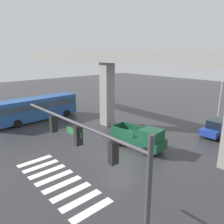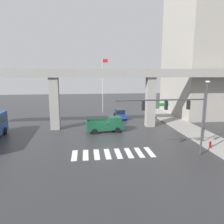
{
  "view_description": "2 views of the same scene",
  "coord_description": "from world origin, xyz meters",
  "px_view_note": "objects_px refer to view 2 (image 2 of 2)",
  "views": [
    {
      "loc": [
        12.18,
        -11.79,
        8.42
      ],
      "look_at": [
        -0.2,
        -0.61,
        3.94
      ],
      "focal_mm": 34.67,
      "sensor_mm": 36.0,
      "label": 1
    },
    {
      "loc": [
        -2.55,
        -25.67,
        7.97
      ],
      "look_at": [
        0.52,
        -0.85,
        3.41
      ],
      "focal_mm": 33.42,
      "sensor_mm": 36.0,
      "label": 2
    }
  ],
  "objects_px": {
    "sedan_blue": "(120,114)",
    "flagpole": "(103,82)",
    "street_lamp_near_corner": "(206,104)",
    "traffic_signal_mast": "(177,111)",
    "fire_hydrant": "(210,145)",
    "pickup_truck": "(107,125)"
  },
  "relations": [
    {
      "from": "pickup_truck",
      "to": "traffic_signal_mast",
      "type": "distance_m",
      "value": 11.79
    },
    {
      "from": "street_lamp_near_corner",
      "to": "flagpole",
      "type": "height_order",
      "value": "flagpole"
    },
    {
      "from": "traffic_signal_mast",
      "to": "street_lamp_near_corner",
      "type": "bearing_deg",
      "value": 35.16
    },
    {
      "from": "pickup_truck",
      "to": "fire_hydrant",
      "type": "distance_m",
      "value": 13.23
    },
    {
      "from": "flagpole",
      "to": "pickup_truck",
      "type": "bearing_deg",
      "value": -92.78
    },
    {
      "from": "pickup_truck",
      "to": "flagpole",
      "type": "height_order",
      "value": "flagpole"
    },
    {
      "from": "pickup_truck",
      "to": "street_lamp_near_corner",
      "type": "bearing_deg",
      "value": -29.39
    },
    {
      "from": "fire_hydrant",
      "to": "street_lamp_near_corner",
      "type": "bearing_deg",
      "value": 78.93
    },
    {
      "from": "sedan_blue",
      "to": "flagpole",
      "type": "bearing_deg",
      "value": 110.45
    },
    {
      "from": "sedan_blue",
      "to": "flagpole",
      "type": "relative_size",
      "value": 0.39
    },
    {
      "from": "street_lamp_near_corner",
      "to": "flagpole",
      "type": "relative_size",
      "value": 0.65
    },
    {
      "from": "traffic_signal_mast",
      "to": "fire_hydrant",
      "type": "bearing_deg",
      "value": 17.85
    },
    {
      "from": "pickup_truck",
      "to": "traffic_signal_mast",
      "type": "relative_size",
      "value": 0.61
    },
    {
      "from": "street_lamp_near_corner",
      "to": "traffic_signal_mast",
      "type": "bearing_deg",
      "value": -144.84
    },
    {
      "from": "traffic_signal_mast",
      "to": "fire_hydrant",
      "type": "relative_size",
      "value": 10.22
    },
    {
      "from": "pickup_truck",
      "to": "sedan_blue",
      "type": "xyz_separation_m",
      "value": [
        3.28,
        8.57,
        -0.14
      ]
    },
    {
      "from": "sedan_blue",
      "to": "street_lamp_near_corner",
      "type": "height_order",
      "value": "street_lamp_near_corner"
    },
    {
      "from": "pickup_truck",
      "to": "traffic_signal_mast",
      "type": "bearing_deg",
      "value": -58.9
    },
    {
      "from": "sedan_blue",
      "to": "fire_hydrant",
      "type": "bearing_deg",
      "value": -66.86
    },
    {
      "from": "pickup_truck",
      "to": "fire_hydrant",
      "type": "bearing_deg",
      "value": -38.0
    },
    {
      "from": "pickup_truck",
      "to": "sedan_blue",
      "type": "distance_m",
      "value": 9.17
    },
    {
      "from": "sedan_blue",
      "to": "traffic_signal_mast",
      "type": "distance_m",
      "value": 18.73
    }
  ]
}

